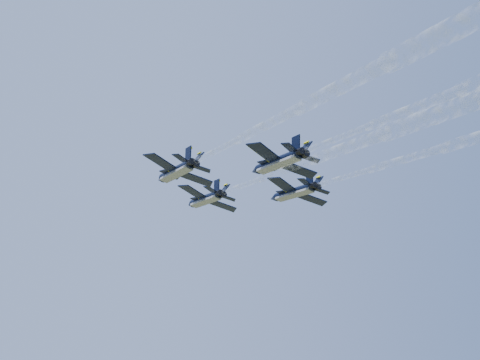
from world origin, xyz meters
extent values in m
cylinder|color=black|center=(-2.40, 10.36, 100.01)|extent=(4.98, 12.53, 2.00)
cone|color=black|center=(-4.22, 17.56, 100.01)|extent=(2.54, 2.85, 2.00)
ellipsoid|color=black|center=(-3.02, 13.48, 100.50)|extent=(1.62, 2.45, 1.01)
cube|color=gray|center=(-2.57, 10.31, 99.43)|extent=(4.15, 11.17, 0.83)
cube|color=black|center=(-5.18, 8.88, 100.89)|extent=(6.02, 5.32, 1.81)
cube|color=#FBF90D|center=(-5.54, 10.43, 100.98)|extent=(4.48, 2.99, 1.80)
cube|color=black|center=(0.70, 10.37, 98.95)|extent=(5.41, 3.34, 1.81)
cube|color=#FBF90D|center=(0.34, 11.92, 99.04)|extent=(5.09, 0.66, 1.80)
cube|color=black|center=(-2.76, 4.15, 100.61)|extent=(2.79, 2.60, 0.86)
cube|color=black|center=(0.88, 5.07, 99.41)|extent=(2.54, 1.81, 0.86)
cube|color=black|center=(-1.45, 5.16, 101.50)|extent=(0.66, 2.04, 2.44)
cube|color=black|center=(0.02, 5.53, 101.02)|extent=(2.00, 2.38, 2.07)
cylinder|color=black|center=(-1.20, 3.87, 100.05)|extent=(1.53, 1.41, 1.29)
cylinder|color=black|center=(-0.42, 4.06, 99.79)|extent=(1.53, 1.41, 1.29)
cylinder|color=black|center=(-10.37, -5.92, 100.01)|extent=(4.98, 12.53, 2.00)
cone|color=black|center=(-12.19, 1.28, 100.01)|extent=(2.54, 2.85, 2.00)
ellipsoid|color=black|center=(-11.00, -2.79, 100.50)|extent=(1.62, 2.45, 1.01)
cube|color=gray|center=(-10.55, -5.96, 99.43)|extent=(4.15, 11.17, 0.83)
cube|color=black|center=(-13.15, -7.40, 100.89)|extent=(6.02, 5.32, 1.81)
cube|color=#FBF90D|center=(-13.51, -5.84, 100.98)|extent=(4.48, 2.99, 1.80)
cube|color=black|center=(-7.27, -5.91, 98.95)|extent=(5.41, 3.34, 1.81)
cube|color=#FBF90D|center=(-7.63, -4.36, 99.04)|extent=(5.09, 0.66, 1.80)
cube|color=black|center=(-10.73, -12.13, 100.61)|extent=(2.79, 2.60, 0.86)
cube|color=black|center=(-7.10, -11.21, 99.41)|extent=(2.54, 1.81, 0.86)
cube|color=black|center=(-9.42, -11.12, 101.50)|extent=(0.66, 2.04, 2.44)
cube|color=black|center=(-7.95, -10.75, 101.02)|extent=(2.00, 2.38, 2.07)
cylinder|color=black|center=(-9.17, -12.41, 100.05)|extent=(1.53, 1.41, 1.29)
cylinder|color=black|center=(-8.39, -12.21, 99.79)|extent=(1.53, 1.41, 1.29)
cylinder|color=black|center=(12.28, 1.55, 100.01)|extent=(4.98, 12.53, 2.00)
cone|color=black|center=(10.45, 8.76, 100.01)|extent=(2.54, 2.85, 2.00)
ellipsoid|color=black|center=(11.65, 4.68, 100.50)|extent=(1.62, 2.45, 1.01)
cube|color=gray|center=(12.10, 1.51, 99.43)|extent=(4.15, 11.17, 0.83)
cube|color=black|center=(9.49, 0.08, 100.89)|extent=(6.02, 5.32, 1.81)
cube|color=#FBF90D|center=(9.13, 1.63, 100.98)|extent=(4.48, 2.99, 1.80)
cube|color=black|center=(15.37, 1.56, 98.95)|extent=(5.41, 3.34, 1.81)
cube|color=#FBF90D|center=(15.01, 3.12, 99.04)|extent=(5.09, 0.66, 1.80)
cube|color=black|center=(11.91, -4.65, 100.61)|extent=(2.79, 2.60, 0.86)
cube|color=black|center=(15.55, -3.73, 99.41)|extent=(2.54, 1.81, 0.86)
cube|color=black|center=(13.22, -3.65, 101.50)|extent=(0.66, 2.04, 2.44)
cube|color=black|center=(14.69, -3.27, 101.02)|extent=(2.00, 2.38, 2.07)
cylinder|color=black|center=(13.47, -4.93, 100.05)|extent=(1.53, 1.41, 1.29)
cylinder|color=black|center=(14.25, -4.74, 99.79)|extent=(1.53, 1.41, 1.29)
cylinder|color=black|center=(4.08, -14.59, 100.01)|extent=(4.98, 12.53, 2.00)
cone|color=black|center=(2.26, -7.39, 100.01)|extent=(2.54, 2.85, 2.00)
ellipsoid|color=black|center=(3.45, -11.46, 100.50)|extent=(1.62, 2.45, 1.01)
cube|color=gray|center=(3.90, -14.63, 99.43)|extent=(4.15, 11.17, 0.83)
cube|color=black|center=(1.29, -16.07, 100.89)|extent=(6.02, 5.32, 1.81)
cube|color=#FBF90D|center=(0.93, -14.51, 100.98)|extent=(4.48, 2.99, 1.80)
cube|color=black|center=(7.18, -14.58, 98.95)|extent=(5.41, 3.34, 1.81)
cube|color=#FBF90D|center=(6.81, -13.03, 99.04)|extent=(5.09, 0.66, 1.80)
cube|color=black|center=(3.71, -20.80, 100.61)|extent=(2.79, 2.60, 0.86)
cube|color=black|center=(7.35, -19.88, 99.41)|extent=(2.54, 1.81, 0.86)
cube|color=black|center=(5.02, -19.79, 101.50)|extent=(0.66, 2.04, 2.44)
cube|color=black|center=(6.49, -19.42, 101.02)|extent=(2.00, 2.38, 2.07)
cylinder|color=black|center=(5.28, -21.08, 100.05)|extent=(1.53, 1.41, 1.29)
cylinder|color=black|center=(6.05, -20.88, 99.79)|extent=(1.53, 1.41, 1.29)
cylinder|color=white|center=(1.05, -3.28, 100.01)|extent=(4.80, 15.17, 1.06)
cylinder|color=white|center=(4.61, -17.34, 100.01)|extent=(5.19, 15.27, 1.46)
cylinder|color=white|center=(8.17, -31.41, 100.01)|extent=(5.64, 15.38, 1.93)
cylinder|color=white|center=(11.72, -45.48, 100.01)|extent=(6.17, 15.52, 2.47)
cylinder|color=white|center=(-6.92, -19.55, 100.01)|extent=(4.80, 15.17, 1.06)
cylinder|color=white|center=(-3.36, -33.62, 100.01)|extent=(5.19, 15.27, 1.46)
cylinder|color=white|center=(0.20, -47.69, 100.01)|extent=(5.64, 15.38, 1.93)
cylinder|color=white|center=(15.72, -12.08, 100.01)|extent=(4.80, 15.17, 1.06)
cylinder|color=white|center=(19.28, -26.15, 100.01)|extent=(5.19, 15.27, 1.46)
cylinder|color=white|center=(7.53, -28.22, 100.01)|extent=(4.80, 15.17, 1.06)
cylinder|color=white|center=(11.08, -42.29, 100.01)|extent=(5.19, 15.27, 1.46)
camera|label=1|loc=(-23.27, -97.91, 71.15)|focal=45.00mm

